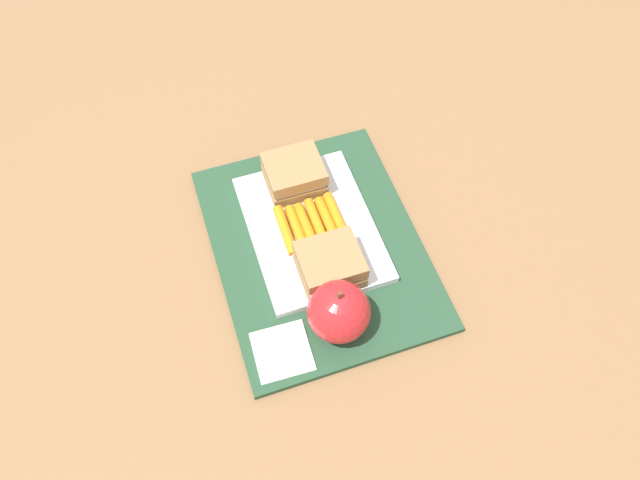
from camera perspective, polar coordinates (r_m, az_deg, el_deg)
ground_plane at (r=0.84m, az=-0.27°, el=-0.82°), size 2.40×2.40×0.00m
lunchbag_mat at (r=0.84m, az=-0.27°, el=-0.64°), size 0.36×0.28×0.01m
food_tray at (r=0.84m, az=-0.82°, el=1.13°), size 0.23×0.17×0.01m
sandwich_half_left at (r=0.86m, az=-2.47°, el=6.26°), size 0.07×0.08×0.04m
sandwich_half_right at (r=0.78m, az=0.95°, el=-2.32°), size 0.07×0.08×0.04m
carrot_sticks_bundle at (r=0.83m, az=-0.82°, el=1.59°), size 0.08×0.09×0.02m
apple at (r=0.74m, az=1.80°, el=-6.82°), size 0.08×0.08×0.09m
paper_napkin at (r=0.76m, az=-3.61°, el=-10.51°), size 0.07×0.07×0.00m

